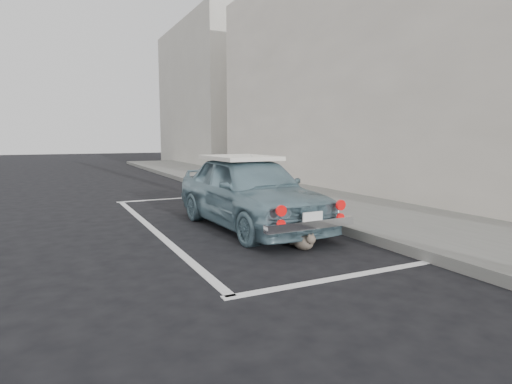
# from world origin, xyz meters

# --- Properties ---
(ground) EXTENTS (80.00, 80.00, 0.00)m
(ground) POSITION_xyz_m (0.00, 0.00, 0.00)
(ground) COLOR black
(ground) RESTS_ON ground
(sidewalk) EXTENTS (2.80, 40.00, 0.15)m
(sidewalk) POSITION_xyz_m (3.20, 2.00, 0.07)
(sidewalk) COLOR slate
(sidewalk) RESTS_ON ground
(shop_building) EXTENTS (3.50, 18.00, 7.00)m
(shop_building) POSITION_xyz_m (6.33, 4.00, 3.49)
(shop_building) COLOR beige
(shop_building) RESTS_ON ground
(building_far) EXTENTS (3.50, 10.00, 8.00)m
(building_far) POSITION_xyz_m (6.35, 20.00, 4.00)
(building_far) COLOR #BBB6AA
(building_far) RESTS_ON ground
(pline_rear) EXTENTS (3.00, 0.12, 0.01)m
(pline_rear) POSITION_xyz_m (0.50, -0.50, 0.00)
(pline_rear) COLOR silver
(pline_rear) RESTS_ON ground
(pline_front) EXTENTS (3.00, 0.12, 0.01)m
(pline_front) POSITION_xyz_m (0.50, 6.50, 0.00)
(pline_front) COLOR silver
(pline_front) RESTS_ON ground
(pline_side) EXTENTS (0.12, 7.00, 0.01)m
(pline_side) POSITION_xyz_m (-0.90, 3.00, 0.00)
(pline_side) COLOR silver
(pline_side) RESTS_ON ground
(retro_coupe) EXTENTS (1.67, 3.85, 1.29)m
(retro_coupe) POSITION_xyz_m (0.70, 2.47, 0.65)
(retro_coupe) COLOR #6D8F9C
(retro_coupe) RESTS_ON ground
(cat) EXTENTS (0.29, 0.51, 0.27)m
(cat) POSITION_xyz_m (0.73, 0.72, 0.12)
(cat) COLOR #655A4D
(cat) RESTS_ON ground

